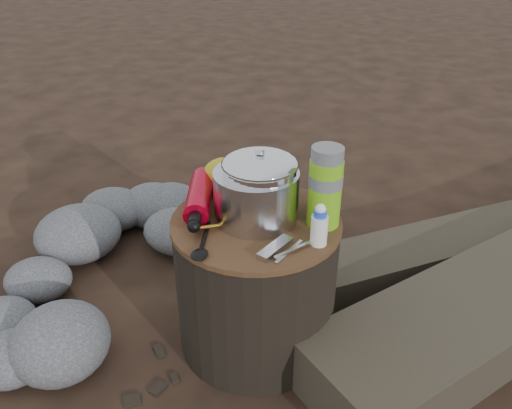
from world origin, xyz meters
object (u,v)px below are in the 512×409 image
(fuel_bottle, at_px, (200,196))
(travel_mug, at_px, (323,190))
(camping_pot, at_px, (260,187))
(stump, at_px, (256,282))
(thermos, at_px, (325,187))

(fuel_bottle, distance_m, travel_mug, 0.35)
(camping_pot, bearing_deg, travel_mug, 35.77)
(stump, bearing_deg, thermos, 13.92)
(camping_pot, height_order, thermos, thermos)
(fuel_bottle, relative_size, thermos, 1.32)
(fuel_bottle, xyz_separation_m, travel_mug, (0.33, 0.10, 0.02))
(camping_pot, distance_m, thermos, 0.17)
(thermos, bearing_deg, camping_pot, -169.68)
(camping_pot, height_order, fuel_bottle, camping_pot)
(thermos, bearing_deg, travel_mug, 103.64)
(camping_pot, relative_size, thermos, 0.89)
(thermos, height_order, travel_mug, thermos)
(travel_mug, bearing_deg, camping_pot, -144.23)
(thermos, bearing_deg, stump, -166.08)
(travel_mug, bearing_deg, fuel_bottle, -162.68)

